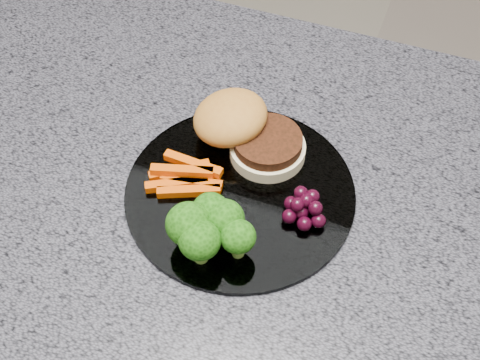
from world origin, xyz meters
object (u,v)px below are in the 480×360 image
(plate, at_px, (240,193))
(burger, at_px, (243,130))
(grape_bunch, at_px, (305,207))
(island_cabinet, at_px, (231,346))

(plate, distance_m, burger, 0.08)
(plate, xyz_separation_m, grape_bunch, (0.08, -0.01, 0.02))
(island_cabinet, xyz_separation_m, burger, (0.00, 0.05, 0.50))
(plate, xyz_separation_m, burger, (-0.02, 0.07, 0.02))
(burger, bearing_deg, plate, -74.90)
(burger, xyz_separation_m, grape_bunch, (0.10, -0.08, -0.01))
(plate, bearing_deg, burger, 107.18)
(island_cabinet, distance_m, burger, 0.50)
(plate, height_order, grape_bunch, grape_bunch)
(island_cabinet, bearing_deg, burger, 86.29)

